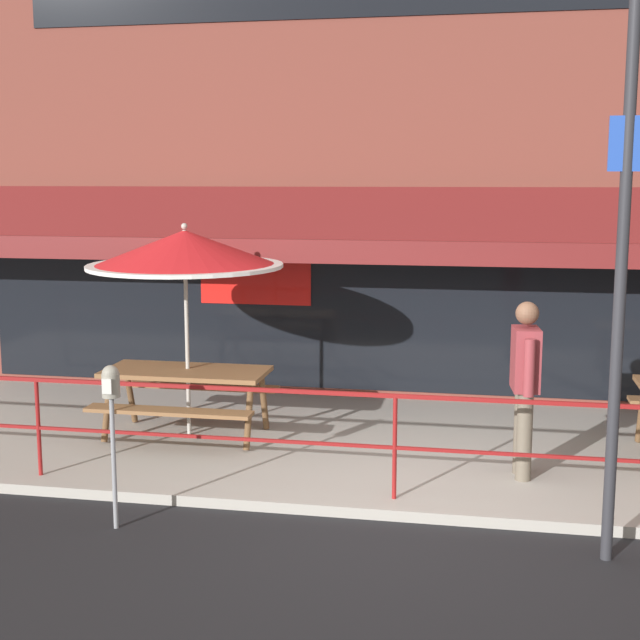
# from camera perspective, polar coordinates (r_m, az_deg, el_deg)

# --- Properties ---
(ground_plane) EXTENTS (120.00, 120.00, 0.00)m
(ground_plane) POSITION_cam_1_polar(r_m,az_deg,el_deg) (7.97, 4.52, -12.73)
(ground_plane) COLOR black
(patio_deck) EXTENTS (15.00, 4.00, 0.10)m
(patio_deck) POSITION_cam_1_polar(r_m,az_deg,el_deg) (9.84, 5.81, -8.17)
(patio_deck) COLOR #ADA89E
(patio_deck) RESTS_ON ground
(restaurant_building) EXTENTS (15.00, 1.60, 8.01)m
(restaurant_building) POSITION_cam_1_polar(r_m,az_deg,el_deg) (11.66, 7.12, 14.01)
(restaurant_building) COLOR brown
(restaurant_building) RESTS_ON ground
(patio_railing) EXTENTS (13.84, 0.04, 0.97)m
(patio_railing) POSITION_cam_1_polar(r_m,az_deg,el_deg) (8.00, 4.83, -6.61)
(patio_railing) COLOR maroon
(patio_railing) RESTS_ON patio_deck
(picnic_table_left) EXTENTS (1.80, 1.42, 0.76)m
(picnic_table_left) POSITION_cam_1_polar(r_m,az_deg,el_deg) (10.00, -8.56, -4.04)
(picnic_table_left) COLOR brown
(picnic_table_left) RESTS_ON patio_deck
(patio_umbrella_left) EXTENTS (2.14, 2.14, 2.38)m
(patio_umbrella_left) POSITION_cam_1_polar(r_m,az_deg,el_deg) (9.83, -8.64, 4.44)
(patio_umbrella_left) COLOR #B7B2A8
(patio_umbrella_left) RESTS_ON patio_deck
(pedestrian_walking) EXTENTS (0.28, 0.62, 1.71)m
(pedestrian_walking) POSITION_cam_1_polar(r_m,az_deg,el_deg) (8.72, 12.98, -3.76)
(pedestrian_walking) COLOR #665B4C
(pedestrian_walking) RESTS_ON patio_deck
(parking_meter_near) EXTENTS (0.15, 0.16, 1.42)m
(parking_meter_near) POSITION_cam_1_polar(r_m,az_deg,el_deg) (7.66, -13.22, -4.84)
(parking_meter_near) COLOR gray
(parking_meter_near) RESTS_ON ground
(street_sign_pole) EXTENTS (0.28, 0.09, 4.45)m
(street_sign_pole) POSITION_cam_1_polar(r_m,az_deg,el_deg) (7.01, 18.72, 3.07)
(street_sign_pole) COLOR #2D2D33
(street_sign_pole) RESTS_ON ground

